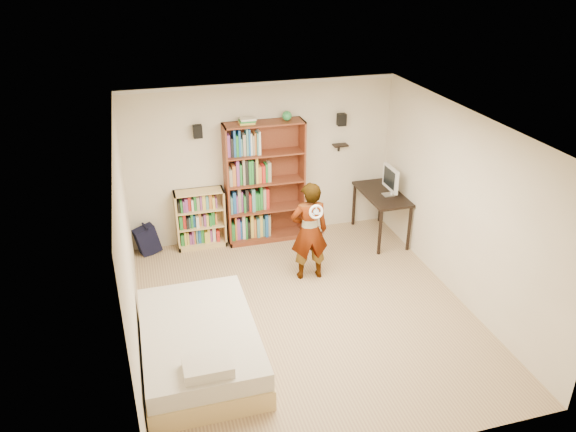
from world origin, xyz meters
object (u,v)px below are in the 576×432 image
Objects in this scene: tall_bookshelf at (265,183)px; daybed at (199,340)px; low_bookshelf at (200,219)px; person at (309,231)px; computer_desk at (380,215)px.

tall_bookshelf is 3.35m from daybed.
person is at bearing -44.55° from low_bookshelf.
daybed is at bearing -98.32° from low_bookshelf.
person reaches higher than low_bookshelf.
person is at bearing -76.16° from tall_bookshelf.
low_bookshelf is at bearing -40.37° from person.
low_bookshelf is 0.48× the size of daybed.
person reaches higher than daybed.
tall_bookshelf reaches higher than low_bookshelf.
computer_desk is at bearing -145.97° from person.
person is (0.34, -1.38, -0.26)m from tall_bookshelf.
person is at bearing -150.15° from computer_desk.
tall_bookshelf is at bearing 61.99° from daybed.
tall_bookshelf is at bearing 166.31° from computer_desk.
tall_bookshelf is 1.70× the size of computer_desk.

